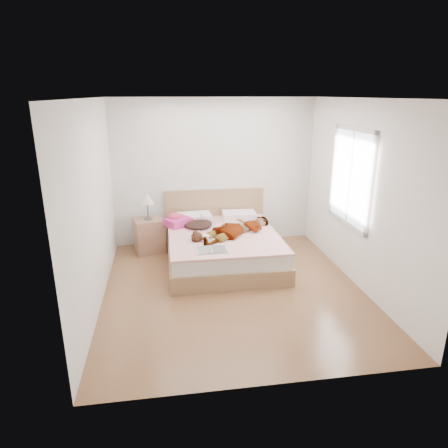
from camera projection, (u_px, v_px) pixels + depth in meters
The scene contains 11 objects.
ground at pixel (233, 289), 5.69m from camera, with size 4.00×4.00×0.00m, color #54351A.
woman at pixel (236, 227), 6.41m from camera, with size 0.58×1.54×0.21m, color white.
hair at pixel (198, 223), 6.77m from camera, with size 0.49×0.60×0.09m, color black.
phone at pixel (202, 216), 6.69m from camera, with size 0.05×0.10×0.01m, color silver.
room_shell at pixel (351, 177), 5.76m from camera, with size 4.00×4.00×4.00m.
bed at pixel (222, 245), 6.58m from camera, with size 1.80×2.08×1.00m.
towel at pixel (178, 221), 6.79m from camera, with size 0.52×0.50×0.21m.
magazine at pixel (212, 250), 5.72m from camera, with size 0.46×0.31×0.03m.
coffee_mug at pixel (207, 238), 6.04m from camera, with size 0.14×0.10×0.11m.
plush_toy at pixel (197, 236), 6.08m from camera, with size 0.18×0.26×0.14m.
nightstand at pixel (149, 233), 6.95m from camera, with size 0.57×0.53×1.04m.
Camera 1 is at (-0.91, -5.04, 2.65)m, focal length 32.00 mm.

